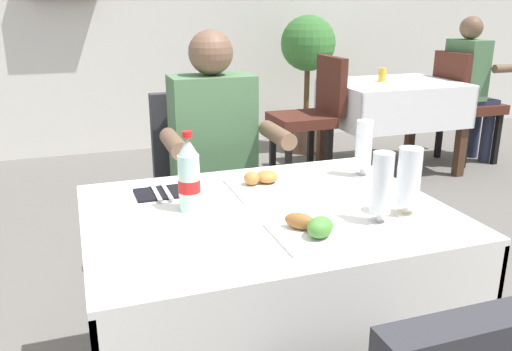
{
  "coord_description": "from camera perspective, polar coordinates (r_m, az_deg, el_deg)",
  "views": [
    {
      "loc": [
        -0.48,
        -1.29,
        1.36
      ],
      "look_at": [
        0.06,
        0.26,
        0.83
      ],
      "focal_mm": 37.36,
      "sensor_mm": 36.0,
      "label": 1
    }
  ],
  "objects": [
    {
      "name": "plate_far_diner",
      "position": [
        1.86,
        0.96,
        -0.81
      ],
      "size": [
        0.25,
        0.25,
        0.06
      ],
      "color": "white",
      "rests_on": "main_dining_table"
    },
    {
      "name": "background_chair_right",
      "position": [
        5.02,
        21.32,
        7.51
      ],
      "size": [
        0.5,
        0.44,
        0.97
      ],
      "color": "#4C2319",
      "rests_on": "ground"
    },
    {
      "name": "background_patron",
      "position": [
        5.02,
        21.96,
        9.28
      ],
      "size": [
        0.46,
        0.5,
        1.26
      ],
      "color": "#282D42",
      "rests_on": "ground"
    },
    {
      "name": "beer_glass_middle",
      "position": [
        1.99,
        11.46,
        2.99
      ],
      "size": [
        0.07,
        0.07,
        0.21
      ],
      "color": "white",
      "rests_on": "main_dining_table"
    },
    {
      "name": "background_dining_table",
      "position": [
        4.58,
        14.32,
        7.45
      ],
      "size": [
        1.03,
        0.81,
        0.75
      ],
      "color": "white",
      "rests_on": "ground"
    },
    {
      "name": "beer_glass_left",
      "position": [
        1.57,
        13.3,
        -1.37
      ],
      "size": [
        0.07,
        0.07,
        0.21
      ],
      "color": "white",
      "rests_on": "main_dining_table"
    },
    {
      "name": "background_chair_left",
      "position": [
        4.23,
        6.0,
        6.9
      ],
      "size": [
        0.5,
        0.44,
        0.97
      ],
      "color": "#4C2319",
      "rests_on": "ground"
    },
    {
      "name": "plate_near_camera",
      "position": [
        1.48,
        6.22,
        -5.75
      ],
      "size": [
        0.23,
        0.23,
        0.07
      ],
      "color": "white",
      "rests_on": "main_dining_table"
    },
    {
      "name": "main_dining_table",
      "position": [
        1.74,
        1.09,
        -8.95
      ],
      "size": [
        1.11,
        0.86,
        0.75
      ],
      "color": "white",
      "rests_on": "ground"
    },
    {
      "name": "beer_glass_right",
      "position": [
        1.65,
        16.02,
        -0.63
      ],
      "size": [
        0.07,
        0.07,
        0.21
      ],
      "color": "white",
      "rests_on": "main_dining_table"
    },
    {
      "name": "chair_far_diner_seat",
      "position": [
        2.47,
        -5.48,
        -1.16
      ],
      "size": [
        0.44,
        0.5,
        0.97
      ],
      "color": "#2D2D33",
      "rests_on": "ground"
    },
    {
      "name": "napkin_cutlery_set",
      "position": [
        1.82,
        -10.13,
        -1.82
      ],
      "size": [
        0.17,
        0.19,
        0.01
      ],
      "color": "black",
      "rests_on": "main_dining_table"
    },
    {
      "name": "background_table_tumbler",
      "position": [
        4.54,
        13.38,
        10.45
      ],
      "size": [
        0.06,
        0.06,
        0.11
      ],
      "primitive_type": "cylinder",
      "color": "gold",
      "rests_on": "background_dining_table"
    },
    {
      "name": "seated_diner_far",
      "position": [
        2.33,
        -4.23,
        1.72
      ],
      "size": [
        0.5,
        0.46,
        1.26
      ],
      "color": "#282D42",
      "rests_on": "ground"
    },
    {
      "name": "cola_bottle_primary",
      "position": [
        1.64,
        -7.19,
        -0.12
      ],
      "size": [
        0.07,
        0.07,
        0.25
      ],
      "color": "silver",
      "rests_on": "main_dining_table"
    },
    {
      "name": "potted_plant_corner",
      "position": [
        5.01,
        5.53,
        11.96
      ],
      "size": [
        0.5,
        0.5,
        1.26
      ],
      "color": "brown",
      "rests_on": "ground"
    }
  ]
}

